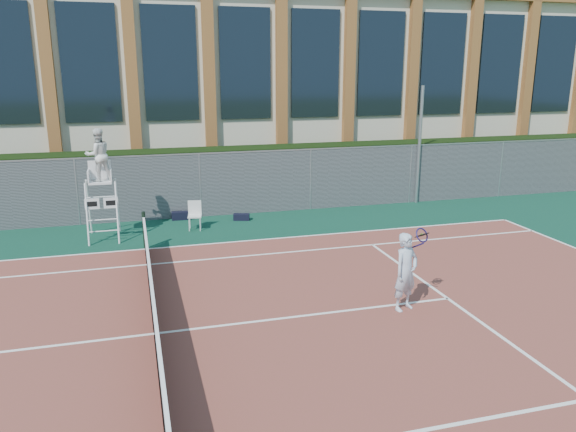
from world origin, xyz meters
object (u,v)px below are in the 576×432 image
object	(u,v)px
umpire_chair	(98,158)
plastic_chair	(195,213)
tennis_player	(406,272)
steel_pole	(419,146)

from	to	relation	value
umpire_chair	plastic_chair	bearing A→B (deg)	4.99
umpire_chair	plastic_chair	size ratio (longest dim) A/B	3.68
plastic_chair	tennis_player	bearing A→B (deg)	-64.54
plastic_chair	umpire_chair	bearing A→B (deg)	-175.01
umpire_chair	tennis_player	bearing A→B (deg)	-48.90
steel_pole	plastic_chair	xyz separation A→B (m)	(-8.64, -1.41, -1.66)
plastic_chair	tennis_player	distance (m)	8.35
umpire_chair	plastic_chair	distance (m)	3.38
plastic_chair	tennis_player	size ratio (longest dim) A/B	0.54
umpire_chair	tennis_player	world-z (taller)	umpire_chair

